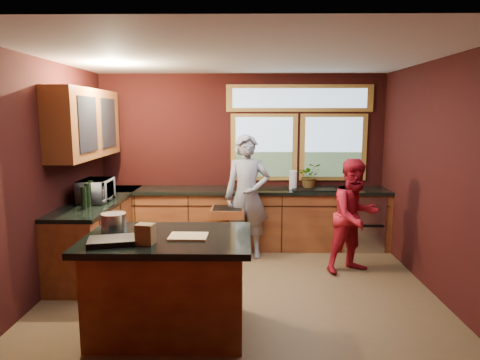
{
  "coord_description": "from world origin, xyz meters",
  "views": [
    {
      "loc": [
        0.05,
        -4.82,
        2.08
      ],
      "look_at": [
        -0.01,
        0.4,
        1.27
      ],
      "focal_mm": 32.0,
      "sensor_mm": 36.0,
      "label": 1
    }
  ],
  "objects_px": {
    "person_red": "(355,216)",
    "island": "(169,283)",
    "stock_pot": "(114,222)",
    "cutting_board": "(188,237)",
    "person_grey": "(247,196)"
  },
  "relations": [
    {
      "from": "person_red",
      "to": "island",
      "type": "bearing_deg",
      "value": -168.17
    },
    {
      "from": "stock_pot",
      "to": "cutting_board",
      "type": "bearing_deg",
      "value": -14.93
    },
    {
      "from": "island",
      "to": "person_grey",
      "type": "distance_m",
      "value": 2.37
    },
    {
      "from": "island",
      "to": "cutting_board",
      "type": "height_order",
      "value": "cutting_board"
    },
    {
      "from": "person_red",
      "to": "stock_pot",
      "type": "relative_size",
      "value": 6.28
    },
    {
      "from": "stock_pot",
      "to": "island",
      "type": "bearing_deg",
      "value": -15.26
    },
    {
      "from": "person_red",
      "to": "cutting_board",
      "type": "xyz_separation_m",
      "value": [
        -1.96,
        -1.65,
        0.2
      ]
    },
    {
      "from": "island",
      "to": "person_grey",
      "type": "height_order",
      "value": "person_grey"
    },
    {
      "from": "person_grey",
      "to": "island",
      "type": "bearing_deg",
      "value": -106.26
    },
    {
      "from": "person_grey",
      "to": "person_red",
      "type": "height_order",
      "value": "person_grey"
    },
    {
      "from": "person_red",
      "to": "cutting_board",
      "type": "relative_size",
      "value": 4.31
    },
    {
      "from": "island",
      "to": "person_red",
      "type": "distance_m",
      "value": 2.7
    },
    {
      "from": "person_red",
      "to": "stock_pot",
      "type": "bearing_deg",
      "value": -176.56
    },
    {
      "from": "person_red",
      "to": "cutting_board",
      "type": "height_order",
      "value": "person_red"
    },
    {
      "from": "person_grey",
      "to": "cutting_board",
      "type": "bearing_deg",
      "value": -101.19
    }
  ]
}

